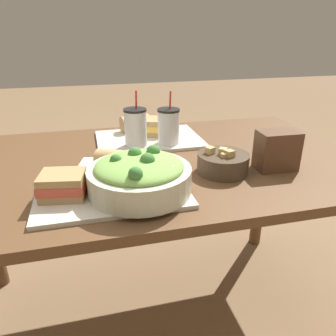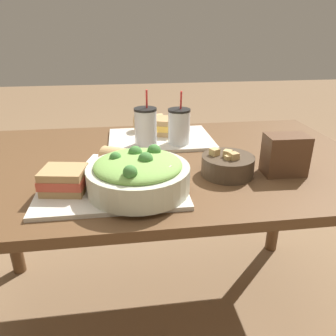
# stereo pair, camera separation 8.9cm
# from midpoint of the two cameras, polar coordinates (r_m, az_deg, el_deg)

# --- Properties ---
(ground_plane) EXTENTS (12.00, 12.00, 0.00)m
(ground_plane) POSITION_cam_midpoint_polar(r_m,az_deg,el_deg) (1.53, -4.39, -24.08)
(ground_plane) COLOR #846647
(dining_table) EXTENTS (1.44, 0.84, 0.71)m
(dining_table) POSITION_cam_midpoint_polar(r_m,az_deg,el_deg) (1.15, -5.33, -2.83)
(dining_table) COLOR brown
(dining_table) RESTS_ON ground_plane
(tray_near) EXTENTS (0.40, 0.29, 0.01)m
(tray_near) POSITION_cam_midpoint_polar(r_m,az_deg,el_deg) (0.92, -12.46, -3.83)
(tray_near) COLOR beige
(tray_near) RESTS_ON dining_table
(tray_far) EXTENTS (0.40, 0.29, 0.01)m
(tray_far) POSITION_cam_midpoint_polar(r_m,az_deg,el_deg) (1.30, -5.34, 4.96)
(tray_far) COLOR beige
(tray_far) RESTS_ON dining_table
(salad_bowl) EXTENTS (0.27, 0.27, 0.11)m
(salad_bowl) POSITION_cam_midpoint_polar(r_m,az_deg,el_deg) (0.86, -7.92, -1.23)
(salad_bowl) COLOR beige
(salad_bowl) RESTS_ON tray_near
(soup_bowl) EXTENTS (0.16, 0.16, 0.08)m
(soup_bowl) POSITION_cam_midpoint_polar(r_m,az_deg,el_deg) (1.01, 7.07, 0.97)
(soup_bowl) COLOR #473828
(soup_bowl) RESTS_ON dining_table
(sandwich_near) EXTENTS (0.13, 0.12, 0.06)m
(sandwich_near) POSITION_cam_midpoint_polar(r_m,az_deg,el_deg) (0.89, -20.57, -2.84)
(sandwich_near) COLOR tan
(sandwich_near) RESTS_ON tray_near
(baguette_near) EXTENTS (0.16, 0.13, 0.07)m
(baguette_near) POSITION_cam_midpoint_polar(r_m,az_deg,el_deg) (1.00, -10.76, 1.13)
(baguette_near) COLOR tan
(baguette_near) RESTS_ON tray_near
(sandwich_far) EXTENTS (0.14, 0.13, 0.06)m
(sandwich_far) POSITION_cam_midpoint_polar(r_m,az_deg,el_deg) (1.34, -5.27, 7.22)
(sandwich_far) COLOR tan
(sandwich_far) RESTS_ON tray_far
(baguette_far) EXTENTS (0.13, 0.09, 0.07)m
(baguette_far) POSITION_cam_midpoint_polar(r_m,az_deg,el_deg) (1.39, -7.51, 7.74)
(baguette_far) COLOR tan
(baguette_far) RESTS_ON tray_far
(drink_cup_dark) EXTENTS (0.08, 0.08, 0.20)m
(drink_cup_dark) POSITION_cam_midpoint_polar(r_m,az_deg,el_deg) (1.20, -7.80, 6.77)
(drink_cup_dark) COLOR silver
(drink_cup_dark) RESTS_ON tray_far
(drink_cup_red) EXTENTS (0.08, 0.08, 0.19)m
(drink_cup_red) POSITION_cam_midpoint_polar(r_m,az_deg,el_deg) (1.22, -2.01, 7.08)
(drink_cup_red) COLOR silver
(drink_cup_red) RESTS_ON tray_far
(chip_bag) EXTENTS (0.13, 0.08, 0.12)m
(chip_bag) POSITION_cam_midpoint_polar(r_m,az_deg,el_deg) (1.06, 16.19, 2.91)
(chip_bag) COLOR brown
(chip_bag) RESTS_ON dining_table
(napkin_folded) EXTENTS (0.18, 0.14, 0.00)m
(napkin_folded) POSITION_cam_midpoint_polar(r_m,az_deg,el_deg) (1.10, -13.54, 0.60)
(napkin_folded) COLOR white
(napkin_folded) RESTS_ON dining_table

